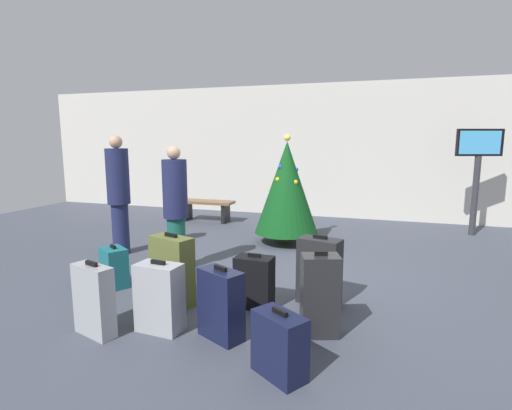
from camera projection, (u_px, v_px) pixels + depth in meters
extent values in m
plane|color=#424754|center=(288.00, 277.00, 5.38)|extent=(16.00, 16.00, 0.00)
cube|color=beige|center=(333.00, 151.00, 9.45)|extent=(16.00, 0.20, 3.17)
cylinder|color=#4C3319|center=(286.00, 238.00, 7.16)|extent=(0.12, 0.12, 0.20)
cone|color=#0F4719|center=(287.00, 187.00, 7.01)|extent=(1.13, 1.13, 1.63)
sphere|color=#F2D84C|center=(287.00, 137.00, 6.87)|extent=(0.12, 0.12, 0.12)
sphere|color=yellow|center=(278.00, 179.00, 6.85)|extent=(0.08, 0.08, 0.08)
sphere|color=blue|center=(296.00, 170.00, 6.94)|extent=(0.08, 0.08, 0.08)
sphere|color=yellow|center=(296.00, 182.00, 6.81)|extent=(0.08, 0.08, 0.08)
sphere|color=blue|center=(280.00, 167.00, 6.87)|extent=(0.08, 0.08, 0.08)
cylinder|color=#333338|center=(475.00, 196.00, 7.67)|extent=(0.12, 0.12, 1.54)
cube|color=black|center=(480.00, 142.00, 7.50)|extent=(0.86, 0.39, 0.51)
cube|color=#4CB2F2|center=(480.00, 142.00, 7.46)|extent=(0.75, 0.29, 0.44)
cube|color=brown|center=(206.00, 202.00, 9.03)|extent=(1.28, 0.44, 0.06)
cube|color=black|center=(187.00, 211.00, 9.21)|extent=(0.08, 0.35, 0.42)
cube|color=black|center=(226.00, 213.00, 8.92)|extent=(0.08, 0.35, 0.42)
cylinder|color=#1E234C|center=(121.00, 229.00, 6.45)|extent=(0.27, 0.27, 0.83)
cylinder|color=#1E234C|center=(118.00, 176.00, 6.31)|extent=(0.48, 0.48, 0.88)
sphere|color=tan|center=(116.00, 142.00, 6.22)|extent=(0.20, 0.20, 0.20)
cylinder|color=#19594C|center=(177.00, 244.00, 5.63)|extent=(0.26, 0.26, 0.76)
cylinder|color=#1E234C|center=(175.00, 189.00, 5.50)|extent=(0.41, 0.41, 0.81)
sphere|color=tan|center=(174.00, 153.00, 5.42)|extent=(0.19, 0.19, 0.19)
cube|color=#232326|center=(319.00, 271.00, 4.47)|extent=(0.51, 0.35, 0.75)
cube|color=black|center=(320.00, 237.00, 4.40)|extent=(0.17, 0.07, 0.04)
cube|color=#19606B|center=(114.00, 267.00, 5.00)|extent=(0.45, 0.41, 0.50)
cube|color=black|center=(113.00, 247.00, 4.96)|extent=(0.13, 0.10, 0.04)
cube|color=#9EA0A5|center=(160.00, 298.00, 3.82)|extent=(0.45, 0.28, 0.67)
cube|color=black|center=(158.00, 262.00, 3.76)|extent=(0.15, 0.04, 0.04)
cube|color=#141938|center=(221.00, 304.00, 3.67)|extent=(0.49, 0.39, 0.66)
cube|color=black|center=(220.00, 268.00, 3.61)|extent=(0.15, 0.10, 0.04)
cube|color=#232326|center=(320.00, 295.00, 3.73)|extent=(0.41, 0.35, 0.78)
cube|color=black|center=(321.00, 253.00, 3.67)|extent=(0.12, 0.07, 0.04)
cube|color=#141938|center=(279.00, 345.00, 3.08)|extent=(0.49, 0.44, 0.51)
cube|color=black|center=(280.00, 312.00, 3.04)|extent=(0.14, 0.11, 0.04)
cube|color=#9EA0A5|center=(94.00, 300.00, 3.73)|extent=(0.48, 0.29, 0.68)
cube|color=black|center=(91.00, 264.00, 3.68)|extent=(0.16, 0.07, 0.04)
cube|color=#59602D|center=(172.00, 271.00, 4.43)|extent=(0.56, 0.38, 0.78)
cube|color=black|center=(171.00, 235.00, 4.37)|extent=(0.18, 0.08, 0.04)
cube|color=black|center=(254.00, 282.00, 4.38)|extent=(0.42, 0.27, 0.57)
cube|color=black|center=(254.00, 255.00, 4.33)|extent=(0.14, 0.04, 0.04)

